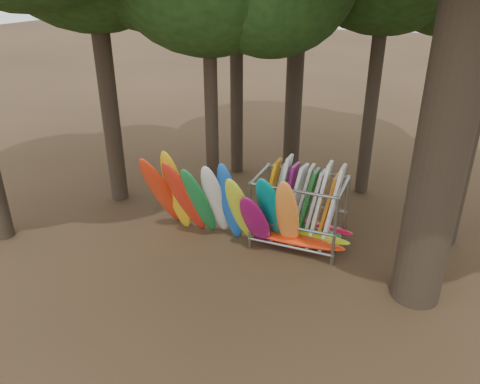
% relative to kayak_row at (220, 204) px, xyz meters
% --- Properties ---
extents(ground, '(120.00, 120.00, 0.00)m').
position_rel_kayak_row_xyz_m(ground, '(0.66, -0.57, -1.37)').
color(ground, '#47331E').
rests_on(ground, ground).
extents(lake, '(160.00, 160.00, 0.00)m').
position_rel_kayak_row_xyz_m(lake, '(0.66, 59.43, -1.37)').
color(lake, gray).
rests_on(lake, ground).
extents(kayak_row, '(4.79, 2.19, 3.02)m').
position_rel_kayak_row_xyz_m(kayak_row, '(0.00, 0.00, 0.00)').
color(kayak_row, red).
rests_on(kayak_row, ground).
extents(storage_rack, '(3.21, 1.51, 2.70)m').
position_rel_kayak_row_xyz_m(storage_rack, '(2.08, 1.00, -0.37)').
color(storage_rack, gray).
rests_on(storage_rack, ground).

